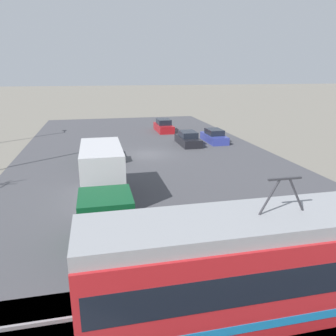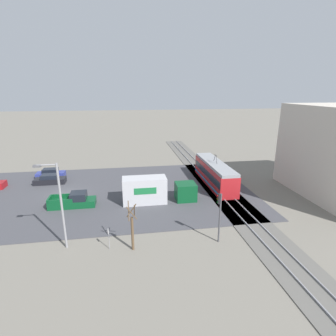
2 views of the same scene
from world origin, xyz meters
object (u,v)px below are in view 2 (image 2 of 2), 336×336
at_px(sedan_car_1, 51,174).
at_px(sedan_car_2, 50,180).
at_px(no_parking_sign, 109,237).
at_px(box_truck, 155,190).
at_px(pickup_truck, 73,201).
at_px(light_rail_tram, 215,173).
at_px(street_tree, 132,229).
at_px(traffic_light_pole, 219,211).
at_px(street_lamp_near_crossing, 59,201).

bearing_deg(sedan_car_1, sedan_car_2, 12.29).
bearing_deg(no_parking_sign, box_truck, 151.63).
relative_size(pickup_truck, sedan_car_2, 1.22).
relative_size(light_rail_tram, street_tree, 2.72).
xyz_separation_m(traffic_light_pole, street_tree, (-0.01, -8.04, -1.11)).
height_order(sedan_car_1, no_parking_sign, no_parking_sign).
relative_size(sedan_car_2, street_lamp_near_crossing, 0.56).
xyz_separation_m(pickup_truck, street_lamp_near_crossing, (9.08, 0.76, 3.92)).
relative_size(box_truck, street_tree, 2.03).
relative_size(light_rail_tram, pickup_truck, 2.27).
bearing_deg(traffic_light_pole, box_truck, -154.22).
bearing_deg(street_lamp_near_crossing, pickup_truck, -175.23).
height_order(box_truck, street_lamp_near_crossing, street_lamp_near_crossing).
height_order(light_rail_tram, box_truck, light_rail_tram).
bearing_deg(street_tree, no_parking_sign, -101.10).
relative_size(sedan_car_2, street_tree, 0.98).
distance_m(light_rail_tram, street_lamp_near_crossing, 23.96).
xyz_separation_m(traffic_light_pole, street_lamp_near_crossing, (-1.31, -14.29, 1.45)).
height_order(box_truck, sedan_car_2, box_truck).
height_order(box_truck, traffic_light_pole, traffic_light_pole).
bearing_deg(traffic_light_pole, no_parking_sign, -92.41).
bearing_deg(traffic_light_pole, light_rail_tram, 162.47).
bearing_deg(sedan_car_1, traffic_light_pole, 42.43).
bearing_deg(box_truck, sedan_car_1, -128.43).
bearing_deg(pickup_truck, traffic_light_pole, 55.38).
bearing_deg(box_truck, no_parking_sign, -28.37).
xyz_separation_m(light_rail_tram, no_parking_sign, (14.98, -15.03, -0.48)).
distance_m(street_lamp_near_crossing, no_parking_sign, 5.42).
bearing_deg(sedan_car_2, no_parking_sign, 27.55).
relative_size(light_rail_tram, traffic_light_pole, 2.56).
bearing_deg(pickup_truck, sedan_car_1, -154.92).
distance_m(traffic_light_pole, street_lamp_near_crossing, 14.42).
bearing_deg(light_rail_tram, traffic_light_pole, -17.53).
height_order(traffic_light_pole, no_parking_sign, traffic_light_pole).
xyz_separation_m(street_lamp_near_crossing, no_parking_sign, (0.88, 4.12, -3.41)).
bearing_deg(pickup_truck, street_tree, 34.03).
bearing_deg(sedan_car_2, box_truck, 58.32).
xyz_separation_m(box_truck, street_tree, (10.15, -3.13, 0.49)).
xyz_separation_m(pickup_truck, sedan_car_2, (-9.19, -5.11, -0.07)).
height_order(sedan_car_2, street_lamp_near_crossing, street_lamp_near_crossing).
relative_size(light_rail_tram, box_truck, 1.34).
relative_size(street_tree, street_lamp_near_crossing, 0.57).
relative_size(pickup_truck, street_lamp_near_crossing, 0.69).
bearing_deg(sedan_car_2, street_lamp_near_crossing, 17.82).
height_order(street_lamp_near_crossing, no_parking_sign, street_lamp_near_crossing).
xyz_separation_m(box_truck, pickup_truck, (-0.22, -10.13, -0.87)).
relative_size(light_rail_tram, sedan_car_1, 2.85).
bearing_deg(traffic_light_pole, sedan_car_2, -134.16).
bearing_deg(sedan_car_2, street_tree, 31.78).
bearing_deg(no_parking_sign, sedan_car_2, -152.45).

